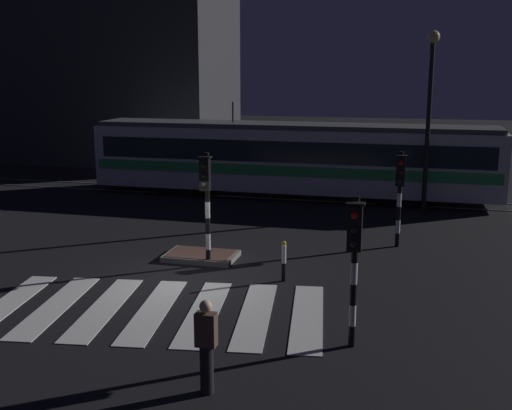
{
  "coord_description": "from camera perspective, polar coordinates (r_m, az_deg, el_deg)",
  "views": [
    {
      "loc": [
        5.74,
        -14.83,
        5.51
      ],
      "look_at": [
        1.02,
        3.44,
        1.4
      ],
      "focal_mm": 43.49,
      "sensor_mm": 36.0,
      "label": 1
    }
  ],
  "objects": [
    {
      "name": "building_backdrop",
      "position": [
        40.58,
        -14.05,
        11.19
      ],
      "size": [
        15.77,
        8.0,
        9.97
      ],
      "primitive_type": "cube",
      "color": "#2D2D33",
      "rests_on": "ground"
    },
    {
      "name": "traffic_light_median_centre",
      "position": [
        17.43,
        -4.61,
        1.17
      ],
      "size": [
        0.36,
        0.42,
        3.28
      ],
      "color": "black",
      "rests_on": "ground"
    },
    {
      "name": "crosswalk_zebra",
      "position": [
        14.92,
        -9.39,
        -9.51
      ],
      "size": [
        8.39,
        5.12,
        0.02
      ],
      "color": "silver",
      "rests_on": "ground"
    },
    {
      "name": "traffic_island",
      "position": [
        18.63,
        -5.05,
        -4.68
      ],
      "size": [
        2.1,
        1.34,
        0.18
      ],
      "color": "slate",
      "rests_on": "ground"
    },
    {
      "name": "traffic_light_corner_far_right",
      "position": [
        19.82,
        13.09,
        1.79
      ],
      "size": [
        0.36,
        0.42,
        3.05
      ],
      "color": "black",
      "rests_on": "ground"
    },
    {
      "name": "rail_far",
      "position": [
        28.46,
        2.57,
        1.14
      ],
      "size": [
        80.0,
        0.12,
        0.03
      ],
      "primitive_type": "cube",
      "color": "#59595E",
      "rests_on": "ground"
    },
    {
      "name": "bollard_island_edge",
      "position": [
        16.52,
        2.58,
        -5.17
      ],
      "size": [
        0.12,
        0.12,
        1.11
      ],
      "color": "black",
      "rests_on": "ground"
    },
    {
      "name": "ground_plane",
      "position": [
        16.83,
        -6.35,
        -6.9
      ],
      "size": [
        120.0,
        120.0,
        0.0
      ],
      "primitive_type": "plane",
      "color": "black"
    },
    {
      "name": "pedestrian_waiting_at_kerb",
      "position": [
        10.94,
        -4.59,
        -12.81
      ],
      "size": [
        0.36,
        0.24,
        1.71
      ],
      "color": "black",
      "rests_on": "ground"
    },
    {
      "name": "traffic_light_corner_near_right",
      "position": [
        12.31,
        9.03,
        -4.14
      ],
      "size": [
        0.36,
        0.42,
        3.13
      ],
      "color": "black",
      "rests_on": "ground"
    },
    {
      "name": "rail_near",
      "position": [
        27.08,
        1.94,
        0.57
      ],
      "size": [
        80.0,
        0.12,
        0.03
      ],
      "primitive_type": "cube",
      "color": "#59595E",
      "rests_on": "ground"
    },
    {
      "name": "tram",
      "position": [
        27.38,
        3.25,
        4.38
      ],
      "size": [
        17.9,
        2.58,
        4.15
      ],
      "color": "silver",
      "rests_on": "ground"
    },
    {
      "name": "street_lamp_trackside_right",
      "position": [
        24.7,
        15.69,
        9.29
      ],
      "size": [
        0.44,
        1.21,
        6.92
      ],
      "color": "black",
      "rests_on": "ground"
    }
  ]
}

